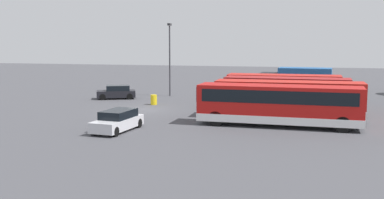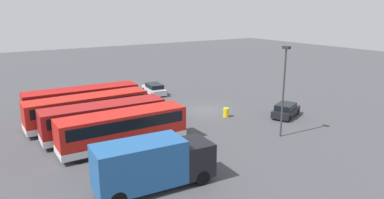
# 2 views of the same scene
# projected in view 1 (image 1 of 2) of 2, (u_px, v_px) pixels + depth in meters

# --- Properties ---
(ground_plane) EXTENTS (140.00, 140.00, 0.00)m
(ground_plane) POSITION_uv_depth(u_px,v_px,m) (145.00, 110.00, 41.46)
(ground_plane) COLOR #47474C
(bus_single_deck_near_end) EXTENTS (2.70, 10.41, 2.95)m
(bus_single_deck_near_end) POSITION_uv_depth(u_px,v_px,m) (283.00, 89.00, 43.50)
(bus_single_deck_near_end) COLOR red
(bus_single_deck_near_end) RESTS_ON ground
(bus_single_deck_second) EXTENTS (2.97, 10.75, 2.95)m
(bus_single_deck_second) POSITION_uv_depth(u_px,v_px,m) (286.00, 93.00, 40.25)
(bus_single_deck_second) COLOR #A51919
(bus_single_deck_second) RESTS_ON ground
(bus_single_deck_third) EXTENTS (2.68, 11.48, 2.95)m
(bus_single_deck_third) POSITION_uv_depth(u_px,v_px,m) (288.00, 98.00, 36.62)
(bus_single_deck_third) COLOR red
(bus_single_deck_third) RESTS_ON ground
(bus_single_deck_fourth) EXTENTS (2.98, 11.65, 2.95)m
(bus_single_deck_fourth) POSITION_uv_depth(u_px,v_px,m) (279.00, 104.00, 33.28)
(bus_single_deck_fourth) COLOR #B71411
(bus_single_deck_fourth) RESTS_ON ground
(box_truck_blue) EXTENTS (3.03, 7.66, 3.20)m
(box_truck_blue) POSITION_uv_depth(u_px,v_px,m) (297.00, 82.00, 50.27)
(box_truck_blue) COLOR #235999
(box_truck_blue) RESTS_ON ground
(car_hatchback_silver) EXTENTS (4.71, 2.27, 1.43)m
(car_hatchback_silver) POSITION_uv_depth(u_px,v_px,m) (118.00, 121.00, 31.74)
(car_hatchback_silver) COLOR silver
(car_hatchback_silver) RESTS_ON ground
(car_small_green) EXTENTS (3.25, 4.36, 1.43)m
(car_small_green) POSITION_uv_depth(u_px,v_px,m) (117.00, 92.00, 49.09)
(car_small_green) COLOR black
(car_small_green) RESTS_ON ground
(lamp_post_tall) EXTENTS (0.70, 0.30, 7.95)m
(lamp_post_tall) POSITION_uv_depth(u_px,v_px,m) (170.00, 54.00, 51.08)
(lamp_post_tall) COLOR #38383D
(lamp_post_tall) RESTS_ON ground
(waste_bin_yellow) EXTENTS (0.60, 0.60, 0.95)m
(waste_bin_yellow) POSITION_uv_depth(u_px,v_px,m) (154.00, 100.00, 44.65)
(waste_bin_yellow) COLOR yellow
(waste_bin_yellow) RESTS_ON ground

